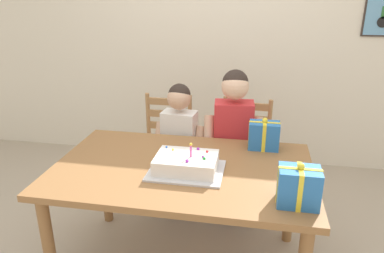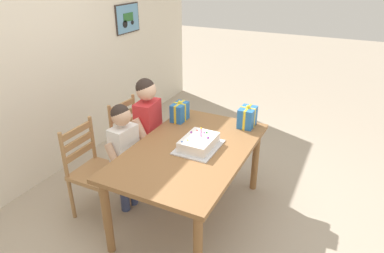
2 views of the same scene
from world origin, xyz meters
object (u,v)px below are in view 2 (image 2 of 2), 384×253
child_older (148,124)px  chair_left (94,170)px  birthday_cake (199,143)px  gift_box_beside_cake (247,117)px  child_younger (124,148)px  dining_table (191,157)px  chair_right (135,141)px  gift_box_red_large (180,112)px

child_older → chair_left: bearing=157.9°
birthday_cake → gift_box_beside_cake: (0.62, -0.24, 0.05)m
child_older → child_younger: child_older is taller
birthday_cake → gift_box_beside_cake: size_ratio=1.89×
dining_table → chair_right: bearing=68.5°
dining_table → chair_left: chair_left is taller
birthday_cake → child_younger: size_ratio=0.40×
dining_table → gift_box_red_large: gift_box_red_large is taller
chair_left → child_older: 0.71m
birthday_cake → chair_right: (0.30, 0.92, -0.34)m
dining_table → birthday_cake: 0.16m
dining_table → chair_left: 0.94m
gift_box_beside_cake → chair_right: gift_box_beside_cake is taller
chair_left → child_older: child_older is taller
gift_box_beside_cake → chair_left: (-0.99, 1.16, -0.39)m
gift_box_red_large → gift_box_beside_cake: bearing=-75.8°
gift_box_red_large → gift_box_beside_cake: 0.69m
chair_left → chair_right: bearing=-0.0°
gift_box_red_large → chair_right: bearing=106.8°
child_younger → gift_box_beside_cake: bearing=-48.7°
gift_box_red_large → child_younger: (-0.64, 0.25, -0.17)m
dining_table → gift_box_beside_cake: (0.66, -0.30, 0.19)m
chair_left → gift_box_red_large: bearing=-30.8°
birthday_cake → gift_box_beside_cake: gift_box_beside_cake is taller
child_younger → child_older: bearing=-0.0°
gift_box_beside_cake → child_older: (-0.39, 0.92, -0.10)m
child_older → chair_right: bearing=72.8°
chair_right → child_younger: size_ratio=0.83×
birthday_cake → gift_box_red_large: size_ratio=1.98×
dining_table → chair_right: chair_right is taller
dining_table → chair_right: size_ratio=1.72×
child_older → dining_table: bearing=-113.1°
dining_table → gift_box_beside_cake: gift_box_beside_cake is taller
dining_table → birthday_cake: size_ratio=3.59×
dining_table → birthday_cake: (0.04, -0.06, 0.14)m
chair_right → child_older: (-0.07, -0.24, 0.28)m
chair_right → child_older: child_older is taller
dining_table → child_younger: child_younger is taller
gift_box_beside_cake → child_older: 1.01m
dining_table → child_older: 0.68m
birthday_cake → chair_left: size_ratio=0.48×
gift_box_red_large → chair_left: 1.03m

